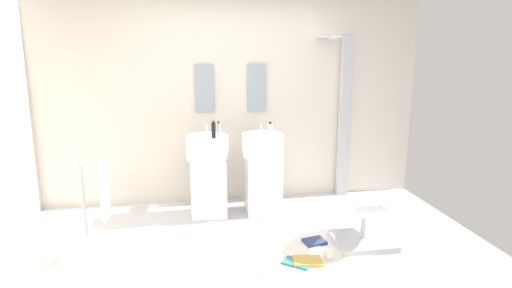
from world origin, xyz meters
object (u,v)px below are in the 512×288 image
Objects in this scene: pedestal_sink_left at (208,173)px; magazine_teal at (297,263)px; magazine_ochre at (307,261)px; towel_rack at (101,193)px; coffee_mug at (328,254)px; magazine_navy at (314,242)px; soap_bottle_black at (214,130)px; pedestal_sink_right at (263,170)px; lounge_chair at (364,211)px; soap_bottle_white at (270,130)px; shower_column at (344,114)px; soap_bottle_grey at (218,129)px.

pedestal_sink_left is 4.17× the size of magazine_teal.
towel_rack is at bearing 174.59° from magazine_ochre.
magazine_ochre is 0.20m from coffee_mug.
soap_bottle_black is at bearing 127.55° from magazine_navy.
pedestal_sink_right is 1.39m from magazine_teal.
soap_bottle_white is at bearing 131.53° from lounge_chair.
soap_bottle_black is at bearing -178.16° from soap_bottle_white.
magazine_teal is (-1.04, -1.72, -1.06)m from shower_column.
towel_rack is at bearing -154.27° from shower_column.
magazine_ochre is 1.69m from soap_bottle_black.
lounge_chair is 5.01× the size of magazine_navy.
soap_bottle_grey is (-0.89, 1.29, 0.95)m from coffee_mug.
magazine_navy is (1.98, -0.03, -0.60)m from towel_rack.
shower_column is at bearing 27.50° from soap_bottle_white.
shower_column is at bearing 66.19° from coffee_mug.
soap_bottle_white is (-0.32, 1.12, 0.96)m from coffee_mug.
shower_column is 1.67m from soap_bottle_grey.
soap_bottle_black is (0.07, -0.15, 0.52)m from pedestal_sink_left.
magazine_navy is (-0.47, 0.07, -0.32)m from lounge_chair.
pedestal_sink_right reaches higher than lounge_chair.
magazine_ochre is at bearing -155.83° from lounge_chair.
shower_column is (1.12, 0.42, 0.57)m from pedestal_sink_right.
soap_bottle_black is at bearing 157.47° from magazine_teal.
pedestal_sink_right is 11.80× the size of coffee_mug.
pedestal_sink_right is 6.58× the size of soap_bottle_white.
pedestal_sink_right is at bearing 98.51° from magazine_navy.
lounge_chair is at bearing 30.23° from coffee_mug.
shower_column is 1.87m from magazine_navy.
soap_bottle_black is (-0.75, 1.13, 1.01)m from magazine_ochre.
soap_bottle_white is (0.56, -0.17, 0.00)m from soap_bottle_grey.
soap_bottle_black is (1.05, 0.75, 0.40)m from towel_rack.
pedestal_sink_left is at bearing 42.45° from towel_rack.
magazine_teal is at bearing -86.36° from pedestal_sink_right.
soap_bottle_grey is (-0.86, 0.96, 0.98)m from magazine_navy.
coffee_mug is 1.75m from soap_bottle_black.
lounge_chair reaches higher than coffee_mug.
shower_column is 2.10m from coffee_mug.
soap_bottle_white reaches higher than pedestal_sink_left.
pedestal_sink_right is at bearing 104.74° from magazine_ochre.
pedestal_sink_right is at bearing 0.00° from pedestal_sink_left.
shower_column reaches higher than magazine_ochre.
magazine_teal is at bearing -138.86° from magazine_navy.
lounge_chair is 1.77m from soap_bottle_black.
pedestal_sink_left is 0.52m from soap_bottle_grey.
magazine_navy is 1.09× the size of soap_bottle_black.
soap_bottle_white reaches higher than magazine_navy.
soap_bottle_white is at bearing 98.04° from magazine_navy.
towel_rack is 1.88m from soap_bottle_white.
magazine_navy is 0.82× the size of magazine_ochre.
pedestal_sink_left is 0.55m from soap_bottle_black.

